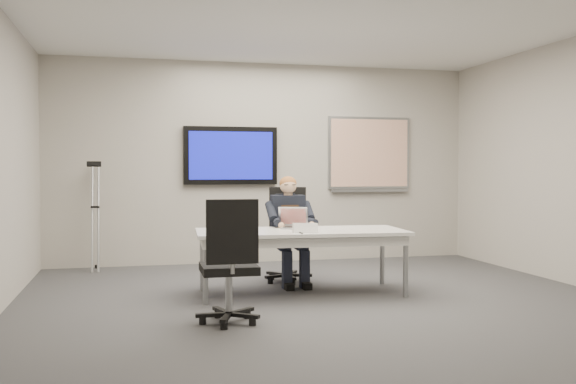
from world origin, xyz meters
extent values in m
cube|color=#38383A|center=(0.00, 0.00, 0.00)|extent=(6.00, 6.00, 0.02)
cube|color=silver|center=(0.00, 0.00, 2.80)|extent=(6.00, 6.00, 0.02)
cube|color=#ABA59B|center=(0.00, 3.00, 1.40)|extent=(6.00, 0.02, 2.80)
cube|color=#ABA59B|center=(0.00, -3.00, 1.40)|extent=(6.00, 0.02, 2.80)
cube|color=silver|center=(-0.11, 0.61, 0.65)|extent=(2.23, 1.05, 0.04)
cube|color=silver|center=(-0.11, 0.61, 0.58)|extent=(2.14, 0.95, 0.09)
cylinder|color=gray|center=(-1.15, 0.29, 0.32)|extent=(0.05, 0.05, 0.63)
cylinder|color=gray|center=(0.87, 0.16, 0.32)|extent=(0.05, 0.05, 0.63)
cylinder|color=gray|center=(-1.10, 1.05, 0.32)|extent=(0.05, 0.05, 0.63)
cylinder|color=gray|center=(0.93, 0.92, 0.32)|extent=(0.05, 0.05, 0.63)
cube|color=black|center=(-0.50, 2.95, 1.50)|extent=(1.30, 0.08, 0.80)
cube|color=#0C1085|center=(-0.50, 2.90, 1.50)|extent=(1.16, 0.01, 0.66)
cube|color=gray|center=(1.55, 2.98, 1.55)|extent=(1.25, 0.04, 1.05)
cube|color=white|center=(1.55, 2.95, 1.55)|extent=(1.18, 0.01, 0.98)
cube|color=gray|center=(1.55, 2.94, 1.00)|extent=(1.18, 0.05, 0.04)
cylinder|color=gray|center=(-0.09, 1.33, 0.29)|extent=(0.06, 0.06, 0.38)
cube|color=black|center=(-0.09, 1.33, 0.48)|extent=(0.59, 0.59, 0.07)
cube|color=black|center=(-0.03, 1.55, 0.83)|extent=(0.44, 0.17, 0.54)
cylinder|color=gray|center=(-1.04, -0.50, 0.28)|extent=(0.06, 0.06, 0.36)
cube|color=black|center=(-1.04, -0.50, 0.47)|extent=(0.47, 0.47, 0.07)
cube|color=black|center=(-1.04, -0.72, 0.80)|extent=(0.43, 0.06, 0.53)
cube|color=black|center=(-0.09, 1.30, 0.75)|extent=(0.40, 0.25, 0.52)
cube|color=#382417|center=(-0.09, 1.18, 0.78)|extent=(0.20, 0.03, 0.25)
sphere|color=#DEAE88|center=(-0.09, 1.27, 1.12)|extent=(0.19, 0.19, 0.19)
ellipsoid|color=brown|center=(-0.09, 1.28, 1.15)|extent=(0.20, 0.20, 0.17)
cube|color=#B1B1B4|center=(-0.12, 0.77, 0.68)|extent=(0.38, 0.33, 0.02)
cube|color=black|center=(-0.12, 0.76, 0.69)|extent=(0.31, 0.25, 0.00)
cube|color=#B1B1B4|center=(-0.12, 0.92, 0.79)|extent=(0.32, 0.20, 0.21)
cube|color=#B41913|center=(-0.12, 0.91, 0.79)|extent=(0.28, 0.17, 0.18)
cylinder|color=black|center=(-0.21, 0.28, 0.68)|extent=(0.01, 0.16, 0.01)
camera|label=1|loc=(-1.83, -5.88, 1.31)|focal=40.00mm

